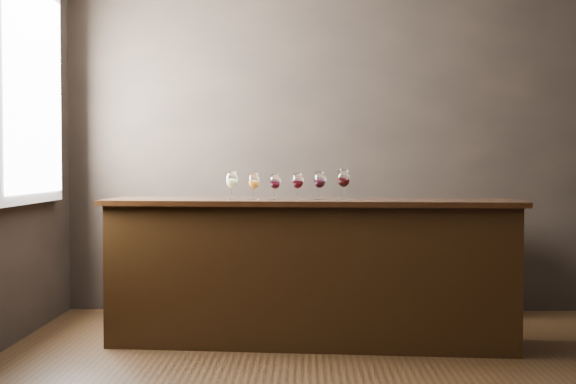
{
  "coord_description": "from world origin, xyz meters",
  "views": [
    {
      "loc": [
        -0.51,
        -4.47,
        1.23
      ],
      "look_at": [
        -0.62,
        0.98,
        1.04
      ],
      "focal_mm": 50.0,
      "sensor_mm": 36.0,
      "label": 1
    }
  ],
  "objects_px": {
    "bar_counter": "(311,274)",
    "glass_red_d": "(344,179)",
    "glass_red_a": "(275,182)",
    "back_bar_shelf": "(302,264)",
    "glass_red_c": "(320,181)",
    "glass_amber": "(254,182)",
    "glass_red_b": "(298,182)",
    "glass_white": "(232,180)"
  },
  "relations": [
    {
      "from": "glass_white",
      "to": "glass_red_d",
      "type": "bearing_deg",
      "value": 1.11
    },
    {
      "from": "glass_amber",
      "to": "glass_red_d",
      "type": "bearing_deg",
      "value": 6.14
    },
    {
      "from": "bar_counter",
      "to": "glass_red_b",
      "type": "bearing_deg",
      "value": -176.29
    },
    {
      "from": "glass_red_c",
      "to": "glass_white",
      "type": "bearing_deg",
      "value": 176.31
    },
    {
      "from": "glass_red_b",
      "to": "glass_red_d",
      "type": "xyz_separation_m",
      "value": [
        0.31,
        0.03,
        0.02
      ]
    },
    {
      "from": "bar_counter",
      "to": "glass_red_b",
      "type": "height_order",
      "value": "glass_red_b"
    },
    {
      "from": "glass_amber",
      "to": "glass_white",
      "type": "bearing_deg",
      "value": 161.82
    },
    {
      "from": "back_bar_shelf",
      "to": "glass_amber",
      "type": "distance_m",
      "value": 1.33
    },
    {
      "from": "bar_counter",
      "to": "glass_white",
      "type": "relative_size",
      "value": 14.14
    },
    {
      "from": "glass_red_a",
      "to": "glass_red_d",
      "type": "bearing_deg",
      "value": 5.02
    },
    {
      "from": "glass_red_a",
      "to": "back_bar_shelf",
      "type": "bearing_deg",
      "value": 80.34
    },
    {
      "from": "back_bar_shelf",
      "to": "glass_red_b",
      "type": "xyz_separation_m",
      "value": [
        -0.03,
        -1.05,
        0.69
      ]
    },
    {
      "from": "glass_red_b",
      "to": "glass_red_d",
      "type": "bearing_deg",
      "value": 5.02
    },
    {
      "from": "glass_white",
      "to": "glass_red_b",
      "type": "relative_size",
      "value": 1.07
    },
    {
      "from": "glass_white",
      "to": "glass_red_d",
      "type": "xyz_separation_m",
      "value": [
        0.77,
        0.01,
        0.01
      ]
    },
    {
      "from": "bar_counter",
      "to": "glass_red_c",
      "type": "xyz_separation_m",
      "value": [
        0.06,
        -0.02,
        0.64
      ]
    },
    {
      "from": "glass_white",
      "to": "bar_counter",
      "type": "bearing_deg",
      "value": -1.52
    },
    {
      "from": "bar_counter",
      "to": "glass_white",
      "type": "xyz_separation_m",
      "value": [
        -0.54,
        0.01,
        0.64
      ]
    },
    {
      "from": "bar_counter",
      "to": "glass_red_b",
      "type": "distance_m",
      "value": 0.64
    },
    {
      "from": "bar_counter",
      "to": "glass_amber",
      "type": "distance_m",
      "value": 0.74
    },
    {
      "from": "glass_white",
      "to": "glass_red_a",
      "type": "relative_size",
      "value": 1.1
    },
    {
      "from": "back_bar_shelf",
      "to": "glass_white",
      "type": "xyz_separation_m",
      "value": [
        -0.48,
        -1.04,
        0.7
      ]
    },
    {
      "from": "glass_red_c",
      "to": "glass_amber",
      "type": "bearing_deg",
      "value": -178.46
    },
    {
      "from": "glass_white",
      "to": "glass_red_b",
      "type": "height_order",
      "value": "glass_white"
    },
    {
      "from": "glass_white",
      "to": "glass_red_b",
      "type": "distance_m",
      "value": 0.45
    },
    {
      "from": "glass_red_d",
      "to": "back_bar_shelf",
      "type": "bearing_deg",
      "value": 105.57
    },
    {
      "from": "bar_counter",
      "to": "glass_red_d",
      "type": "xyz_separation_m",
      "value": [
        0.22,
        0.03,
        0.65
      ]
    },
    {
      "from": "glass_amber",
      "to": "glass_red_b",
      "type": "bearing_deg",
      "value": 7.3
    },
    {
      "from": "bar_counter",
      "to": "glass_red_c",
      "type": "relative_size",
      "value": 14.22
    },
    {
      "from": "back_bar_shelf",
      "to": "glass_red_b",
      "type": "bearing_deg",
      "value": -91.51
    },
    {
      "from": "glass_red_a",
      "to": "glass_red_b",
      "type": "xyz_separation_m",
      "value": [
        0.15,
        0.01,
        0.0
      ]
    },
    {
      "from": "glass_amber",
      "to": "glass_red_d",
      "type": "height_order",
      "value": "glass_red_d"
    },
    {
      "from": "glass_red_c",
      "to": "bar_counter",
      "type": "bearing_deg",
      "value": 157.26
    },
    {
      "from": "glass_red_a",
      "to": "glass_red_c",
      "type": "xyz_separation_m",
      "value": [
        0.3,
        -0.01,
        0.01
      ]
    },
    {
      "from": "bar_counter",
      "to": "glass_red_d",
      "type": "distance_m",
      "value": 0.69
    },
    {
      "from": "glass_red_a",
      "to": "glass_red_b",
      "type": "height_order",
      "value": "glass_red_b"
    },
    {
      "from": "glass_white",
      "to": "glass_red_c",
      "type": "relative_size",
      "value": 1.01
    },
    {
      "from": "glass_red_b",
      "to": "glass_red_c",
      "type": "relative_size",
      "value": 0.94
    },
    {
      "from": "back_bar_shelf",
      "to": "glass_red_d",
      "type": "distance_m",
      "value": 1.28
    },
    {
      "from": "glass_red_b",
      "to": "glass_red_c",
      "type": "bearing_deg",
      "value": -9.94
    },
    {
      "from": "back_bar_shelf",
      "to": "glass_red_c",
      "type": "height_order",
      "value": "glass_red_c"
    },
    {
      "from": "bar_counter",
      "to": "glass_red_d",
      "type": "height_order",
      "value": "glass_red_d"
    }
  ]
}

